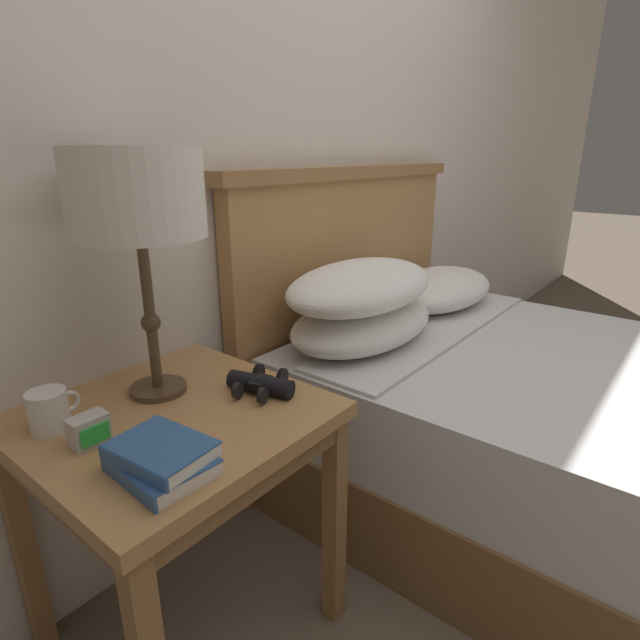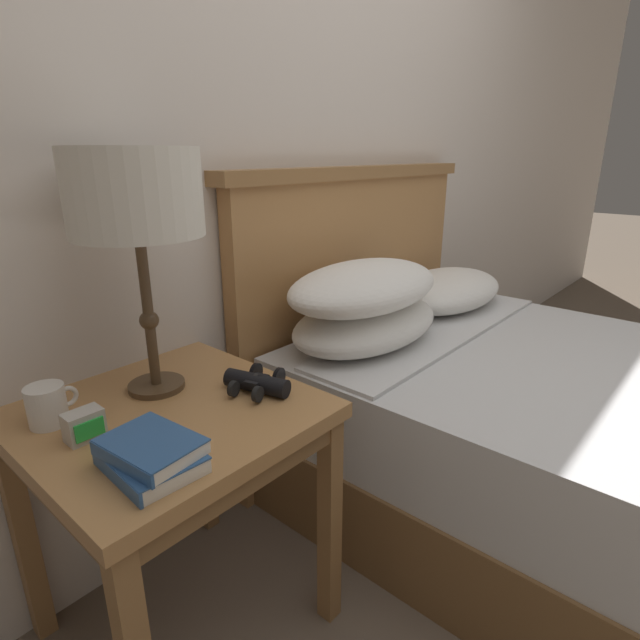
% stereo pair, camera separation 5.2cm
% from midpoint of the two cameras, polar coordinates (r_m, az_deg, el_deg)
% --- Properties ---
extents(ground_plane, '(20.00, 20.00, 0.00)m').
position_cam_midpoint_polar(ground_plane, '(1.71, 24.09, -25.76)').
color(ground_plane, '#6B5B4C').
rests_on(ground_plane, ground).
extents(wall_back, '(8.00, 0.06, 2.60)m').
position_cam_midpoint_polar(wall_back, '(1.73, -5.30, 23.52)').
color(wall_back, silver).
rests_on(wall_back, ground_plane).
extents(nightstand, '(0.58, 0.58, 0.62)m').
position_cam_midpoint_polar(nightstand, '(1.19, -17.55, -13.43)').
color(nightstand, '#AD7A47').
rests_on(nightstand, ground_plane).
extents(bed, '(1.31, 2.00, 1.10)m').
position_cam_midpoint_polar(bed, '(1.76, 26.66, -11.84)').
color(bed, brown).
rests_on(bed, ground_plane).
extents(table_lamp, '(0.28, 0.28, 0.54)m').
position_cam_midpoint_polar(table_lamp, '(1.13, -21.50, 12.74)').
color(table_lamp, '#4C3823').
rests_on(table_lamp, nightstand).
extents(book_on_nightstand, '(0.14, 0.18, 0.03)m').
position_cam_midpoint_polar(book_on_nightstand, '(0.95, -19.28, -15.41)').
color(book_on_nightstand, silver).
rests_on(book_on_nightstand, nightstand).
extents(book_stacked_on_top, '(0.14, 0.18, 0.03)m').
position_cam_midpoint_polar(book_stacked_on_top, '(0.94, -19.34, -13.93)').
color(book_stacked_on_top, silver).
rests_on(book_stacked_on_top, book_on_nightstand).
extents(binoculars_pair, '(0.15, 0.16, 0.05)m').
position_cam_midpoint_polar(binoculars_pair, '(1.18, -8.04, -7.22)').
color(binoculars_pair, black).
rests_on(binoculars_pair, nightstand).
extents(coffee_mug, '(0.10, 0.08, 0.08)m').
position_cam_midpoint_polar(coffee_mug, '(1.16, -29.67, -8.99)').
color(coffee_mug, silver).
rests_on(coffee_mug, nightstand).
extents(alarm_clock, '(0.07, 0.05, 0.06)m').
position_cam_midpoint_polar(alarm_clock, '(1.08, -26.15, -11.28)').
color(alarm_clock, '#B7B2A8').
rests_on(alarm_clock, nightstand).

